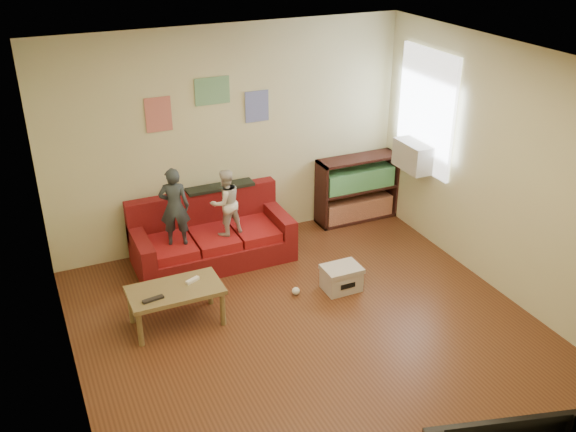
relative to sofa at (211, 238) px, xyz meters
name	(u,v)px	position (x,y,z in m)	size (l,w,h in m)	color
room_shell	(325,222)	(0.44, -2.06, 1.07)	(4.52, 5.02, 2.72)	brown
sofa	(211,238)	(0.00, 0.00, 0.00)	(1.86, 0.86, 0.82)	maroon
child_a	(174,207)	(-0.45, -0.16, 0.58)	(0.34, 0.22, 0.93)	#293238
child_b	(226,202)	(0.15, -0.16, 0.52)	(0.39, 0.30, 0.80)	silver
coffee_table	(175,293)	(-0.75, -1.14, 0.09)	(0.94, 0.52, 0.42)	olive
remote	(153,299)	(-1.00, -1.26, 0.16)	(0.21, 0.05, 0.02)	black
game_controller	(193,280)	(-0.55, -1.09, 0.16)	(0.15, 0.04, 0.03)	white
bookshelf	(357,192)	(2.14, 0.24, 0.12)	(1.12, 0.34, 0.90)	black
window	(426,111)	(2.66, -0.41, 1.36)	(0.04, 1.08, 1.48)	white
ac_unit	(414,156)	(2.54, -0.41, 0.80)	(0.28, 0.55, 0.35)	#B7B2A3
artwork_left	(158,115)	(-0.41, 0.42, 1.47)	(0.30, 0.01, 0.40)	#D87266
artwork_center	(212,91)	(0.24, 0.42, 1.67)	(0.42, 0.01, 0.32)	#72B27F
artwork_right	(257,106)	(0.79, 0.42, 1.42)	(0.30, 0.01, 0.38)	#727FCC
file_box	(341,278)	(1.10, -1.26, -0.13)	(0.42, 0.32, 0.29)	beige
tissue	(296,291)	(0.59, -1.15, -0.23)	(0.09, 0.09, 0.09)	silver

